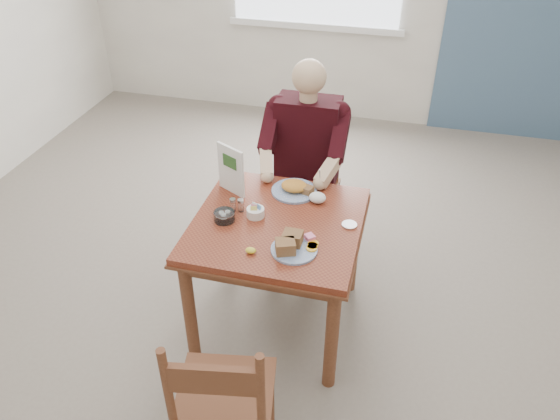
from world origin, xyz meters
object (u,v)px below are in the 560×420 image
(chair_far, at_px, (307,187))
(near_plate, at_px, (292,245))
(chair_near, at_px, (223,402))
(diner, at_px, (305,150))
(table, at_px, (277,237))
(far_plate, at_px, (295,188))

(chair_far, bearing_deg, near_plate, -82.35)
(chair_near, height_order, diner, diner)
(near_plate, bearing_deg, table, 122.15)
(table, relative_size, far_plate, 2.67)
(chair_far, distance_m, diner, 0.34)
(diner, height_order, near_plate, diner)
(near_plate, bearing_deg, chair_near, -99.08)
(diner, xyz_separation_m, near_plate, (0.14, -0.92, -0.03))
(chair_far, distance_m, far_plate, 0.58)
(table, height_order, near_plate, near_plate)
(table, height_order, chair_far, chair_far)
(chair_far, bearing_deg, far_plate, -86.65)
(chair_near, distance_m, diner, 1.71)
(chair_near, relative_size, near_plate, 3.34)
(table, bearing_deg, diner, 90.00)
(chair_near, xyz_separation_m, far_plate, (0.01, 1.28, 0.30))
(far_plate, bearing_deg, near_plate, -78.37)
(table, relative_size, chair_far, 0.97)
(chair_near, bearing_deg, far_plate, 89.39)
(chair_far, xyz_separation_m, far_plate, (0.03, -0.49, 0.30))
(chair_far, bearing_deg, chair_near, -89.50)
(chair_far, relative_size, far_plate, 2.75)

